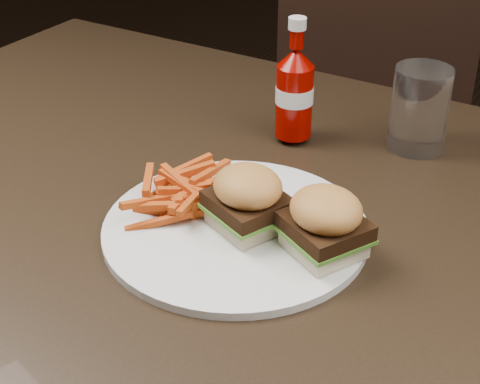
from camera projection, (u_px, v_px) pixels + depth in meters
The scene contains 8 objects.
dining_table at pixel (212, 190), 0.97m from camera, with size 1.20×0.80×0.04m, color black.
chair_far at pixel (377, 147), 1.71m from camera, with size 0.40×0.40×0.04m, color black.
plate at pixel (236, 229), 0.85m from camera, with size 0.31×0.31×0.01m, color white.
sandwich_half_a at pixel (248, 219), 0.84m from camera, with size 0.07×0.07×0.02m, color beige.
sandwich_half_b at pixel (324, 243), 0.80m from camera, with size 0.07×0.07×0.02m, color beige.
fries_pile at pixel (185, 189), 0.88m from camera, with size 0.12×0.12×0.05m, color #AB4620, non-canonical shape.
ketchup_bottle at pixel (294, 101), 1.02m from camera, with size 0.05×0.05×0.10m, color #840400.
tumbler at pixel (419, 111), 1.01m from camera, with size 0.08×0.08×0.12m, color white.
Camera 1 is at (0.46, -0.69, 1.24)m, focal length 55.00 mm.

